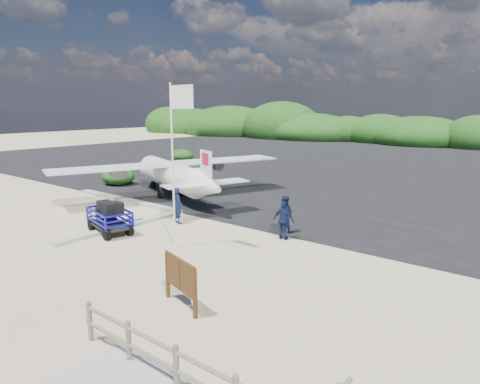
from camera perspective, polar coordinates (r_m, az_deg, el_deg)
The scene contains 10 objects.
ground at distance 16.39m, azimuth -9.96°, elevation -8.56°, with size 160.00×160.00×0.00m, color beige.
asphalt_apron at distance 42.12m, azimuth 22.30°, elevation 2.97°, with size 90.00×50.00×0.04m, color #B2B2B2, non-canonical shape.
lagoon at distance 24.34m, azimuth -21.44°, elevation -2.58°, with size 9.00×7.00×0.40m, color #B2B2B2, non-canonical shape.
vegetation_band at distance 66.35m, azimuth 28.56°, elevation 5.22°, with size 124.00×8.00×4.40m, color #B2B2B2, non-canonical shape.
baggage_cart at distance 19.96m, azimuth -16.91°, elevation -5.24°, with size 2.58×1.47×1.29m, color #0B0EAA, non-canonical shape.
flagpole at distance 17.42m, azimuth -8.62°, elevation -7.30°, with size 1.28×0.53×6.40m, color white, non-canonical shape.
signboard at distance 12.53m, azimuth -7.84°, elevation -14.98°, with size 1.79×0.17×1.48m, color #523417, non-canonical shape.
crew_a at distance 20.62m, azimuth -8.35°, elevation -1.80°, with size 0.64×0.42×1.77m, color #121D45.
crew_b at distance 19.01m, azimuth 5.91°, elevation -2.97°, with size 0.82×0.64×1.69m, color #121D45.
crew_c at distance 18.06m, azimuth 5.85°, elevation -3.80°, with size 0.97×0.40×1.66m, color #121D45.
Camera 1 is at (11.68, -10.08, 5.54)m, focal length 32.00 mm.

